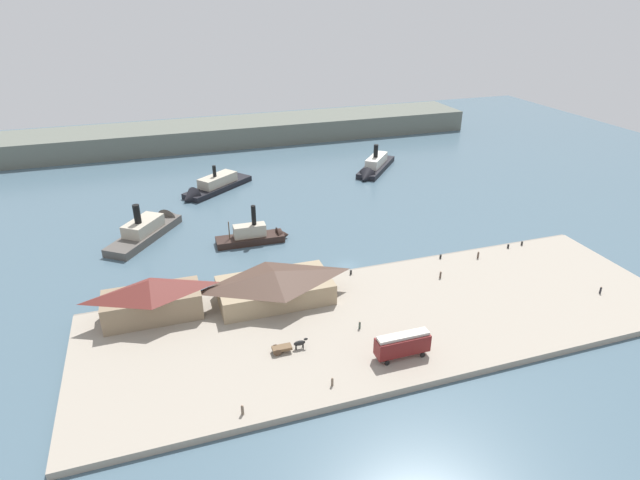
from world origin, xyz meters
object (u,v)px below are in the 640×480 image
object	(u,v)px
mooring_post_center_west	(522,243)
mooring_post_east	(441,257)
ferry_approaching_west	(374,168)
pedestrian_walking_east	(242,410)
ferry_moored_east	(151,228)
street_tram	(402,344)
pedestrian_near_cart	(360,325)
ferry_shed_east_terminal	(152,298)
ferry_outer_harbor	(257,236)
pedestrian_at_waters_edge	(478,255)
mooring_post_center_east	(508,246)
mooring_post_west	(351,272)
pedestrian_walking_west	(440,275)
pedestrian_near_east_shed	(601,290)
horse_cart	(288,346)
pedestrian_standing_center	(332,382)
ferry_approaching_east	(211,188)
ferry_shed_central_terminal	(275,285)

from	to	relation	value
mooring_post_center_west	mooring_post_east	distance (m)	21.34
mooring_post_center_west	ferry_approaching_west	world-z (taller)	ferry_approaching_west
pedestrian_walking_east	ferry_moored_east	bearing A→B (deg)	98.45
pedestrian_walking_east	mooring_post_center_west	bearing A→B (deg)	24.29
street_tram	pedestrian_near_cart	size ratio (longest dim) A/B	5.89
ferry_shed_east_terminal	ferry_outer_harbor	world-z (taller)	ferry_outer_harbor
ferry_shed_east_terminal	pedestrian_at_waters_edge	xyz separation A→B (m)	(68.92, 1.06, -3.10)
mooring_post_center_east	mooring_post_west	world-z (taller)	same
pedestrian_walking_west	mooring_post_east	distance (m)	8.83
mooring_post_east	pedestrian_at_waters_edge	bearing A→B (deg)	-17.55
ferry_outer_harbor	pedestrian_near_east_shed	bearing A→B (deg)	-38.19
pedestrian_walking_east	horse_cart	bearing A→B (deg)	50.10
horse_cart	pedestrian_walking_east	world-z (taller)	horse_cart
horse_cart	mooring_post_east	distance (m)	45.53
pedestrian_near_east_shed	mooring_post_west	bearing A→B (deg)	152.97
pedestrian_walking_west	pedestrian_standing_center	size ratio (longest dim) A/B	1.05
pedestrian_near_east_shed	mooring_post_west	world-z (taller)	pedestrian_near_east_shed
pedestrian_near_cart	pedestrian_walking_east	distance (m)	26.97
pedestrian_standing_center	pedestrian_near_cart	bearing A→B (deg)	52.28
mooring_post_west	pedestrian_at_waters_edge	bearing A→B (deg)	-4.12
mooring_post_west	ferry_moored_east	world-z (taller)	ferry_moored_east
pedestrian_at_waters_edge	mooring_post_west	distance (m)	29.41
street_tram	ferry_approaching_west	distance (m)	97.23
mooring_post_east	ferry_approaching_east	world-z (taller)	ferry_approaching_east
pedestrian_walking_east	mooring_post_center_east	size ratio (longest dim) A/B	1.88
street_tram	mooring_post_center_east	world-z (taller)	street_tram
mooring_post_west	ferry_approaching_west	size ratio (longest dim) A/B	0.04
horse_cart	pedestrian_near_cart	xyz separation A→B (m)	(13.54, 2.06, -0.22)
pedestrian_standing_center	ferry_approaching_east	xyz separation A→B (m)	(-5.99, 91.52, -0.38)
pedestrian_at_waters_edge	ferry_approaching_west	distance (m)	65.39
pedestrian_near_east_shed	ferry_moored_east	bearing A→B (deg)	144.68
ferry_shed_east_terminal	street_tram	size ratio (longest dim) A/B	1.94
pedestrian_at_waters_edge	mooring_post_center_west	bearing A→B (deg)	9.98
ferry_moored_east	ferry_outer_harbor	xyz separation A→B (m)	(24.06, -12.49, -0.15)
mooring_post_center_east	ferry_outer_harbor	size ratio (longest dim) A/B	0.05
ferry_shed_central_terminal	mooring_post_center_west	xyz separation A→B (m)	(60.03, 4.71, -2.69)
mooring_post_west	horse_cart	bearing A→B (deg)	-133.05
pedestrian_at_waters_edge	mooring_post_west	bearing A→B (deg)	175.88
horse_cart	ferry_moored_east	distance (m)	60.06
ferry_shed_central_terminal	pedestrian_near_east_shed	bearing A→B (deg)	-16.29
mooring_post_east	mooring_post_center_east	size ratio (longest dim) A/B	1.00
mooring_post_center_west	ferry_moored_east	size ratio (longest dim) A/B	0.04
pedestrian_at_waters_edge	mooring_post_center_east	size ratio (longest dim) A/B	1.85
pedestrian_walking_west	mooring_post_east	xyz separation A→B (m)	(4.47, 7.61, -0.28)
ferry_shed_central_terminal	mooring_post_center_east	distance (m)	56.32
mooring_post_center_east	horse_cart	bearing A→B (deg)	-160.56
pedestrian_near_east_shed	pedestrian_walking_east	distance (m)	73.09
pedestrian_walking_east	mooring_post_east	world-z (taller)	pedestrian_walking_east
pedestrian_walking_west	ferry_approaching_east	distance (m)	78.03
horse_cart	pedestrian_at_waters_edge	distance (m)	51.76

